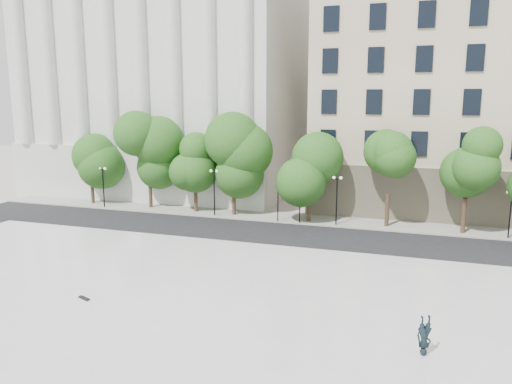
{
  "coord_description": "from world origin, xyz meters",
  "views": [
    {
      "loc": [
        11.74,
        -19.92,
        11.1
      ],
      "look_at": [
        2.14,
        10.0,
        5.12
      ],
      "focal_mm": 35.0,
      "sensor_mm": 36.0,
      "label": 1
    }
  ],
  "objects_px": {
    "traffic_light_east": "(300,183)",
    "skateboard": "(84,298)",
    "traffic_light_west": "(278,182)",
    "person_lying": "(424,349)"
  },
  "relations": [
    {
      "from": "skateboard",
      "to": "traffic_light_west",
      "type": "bearing_deg",
      "value": 98.03
    },
    {
      "from": "traffic_light_east",
      "to": "skateboard",
      "type": "xyz_separation_m",
      "value": [
        -7.03,
        -21.02,
        -3.21
      ]
    },
    {
      "from": "traffic_light_east",
      "to": "skateboard",
      "type": "distance_m",
      "value": 22.39
    },
    {
      "from": "person_lying",
      "to": "skateboard",
      "type": "distance_m",
      "value": 17.33
    },
    {
      "from": "traffic_light_west",
      "to": "person_lying",
      "type": "relative_size",
      "value": 2.42
    },
    {
      "from": "person_lying",
      "to": "skateboard",
      "type": "relative_size",
      "value": 2.14
    },
    {
      "from": "traffic_light_east",
      "to": "skateboard",
      "type": "height_order",
      "value": "traffic_light_east"
    },
    {
      "from": "traffic_light_west",
      "to": "person_lying",
      "type": "bearing_deg",
      "value": -60.44
    },
    {
      "from": "traffic_light_east",
      "to": "person_lying",
      "type": "height_order",
      "value": "traffic_light_east"
    },
    {
      "from": "traffic_light_east",
      "to": "person_lying",
      "type": "distance_m",
      "value": 24.17
    }
  ]
}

